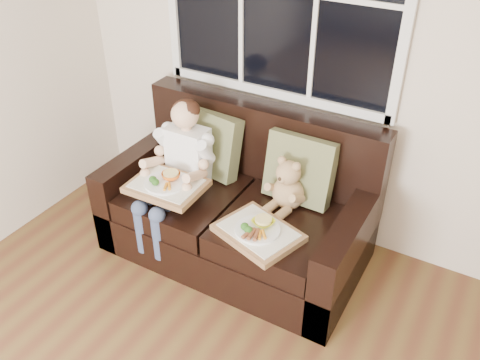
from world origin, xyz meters
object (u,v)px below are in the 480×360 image
Objects in this scene: loveseat at (240,211)px; tray_left at (167,184)px; teddy_bear at (288,188)px; child at (179,161)px; tray_right at (258,231)px.

tray_left is (-0.37, -0.30, 0.27)m from loveseat.
teddy_bear is at bearing 23.54° from tray_left.
child reaches higher than tray_left.
tray_left is (-0.69, -0.32, -0.02)m from teddy_bear.
teddy_bear is 0.36m from tray_right.
child reaches higher than loveseat.
child reaches higher than teddy_bear.
child is (-0.39, -0.12, 0.34)m from loveseat.
child is 1.91× the size of tray_left.
loveseat is at bearing -164.58° from teddy_bear.
loveseat is at bearing 151.53° from tray_right.
loveseat is at bearing 17.35° from child.
loveseat reaches higher than tray_left.
child is 2.49× the size of teddy_bear.
tray_left is 0.68m from tray_right.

